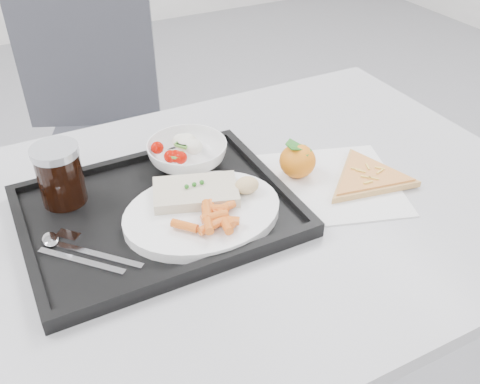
{
  "coord_description": "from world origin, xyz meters",
  "views": [
    {
      "loc": [
        -0.31,
        -0.38,
        1.33
      ],
      "look_at": [
        0.04,
        0.31,
        0.77
      ],
      "focal_mm": 40.0,
      "sensor_mm": 36.0,
      "label": 1
    }
  ],
  "objects_px": {
    "salad_bowl": "(187,154)",
    "tangerine": "(298,161)",
    "pizza_slice": "(368,177)",
    "table": "(222,237)",
    "chair": "(104,119)",
    "dinner_plate": "(202,213)",
    "cola_glass": "(60,174)",
    "tray": "(158,212)"
  },
  "relations": [
    {
      "from": "tray",
      "to": "dinner_plate",
      "type": "bearing_deg",
      "value": -42.08
    },
    {
      "from": "tangerine",
      "to": "pizza_slice",
      "type": "distance_m",
      "value": 0.14
    },
    {
      "from": "chair",
      "to": "salad_bowl",
      "type": "relative_size",
      "value": 6.11
    },
    {
      "from": "tray",
      "to": "pizza_slice",
      "type": "height_order",
      "value": "tray"
    },
    {
      "from": "table",
      "to": "dinner_plate",
      "type": "height_order",
      "value": "dinner_plate"
    },
    {
      "from": "cola_glass",
      "to": "tangerine",
      "type": "bearing_deg",
      "value": -14.18
    },
    {
      "from": "tray",
      "to": "dinner_plate",
      "type": "relative_size",
      "value": 1.67
    },
    {
      "from": "cola_glass",
      "to": "dinner_plate",
      "type": "bearing_deg",
      "value": -38.4
    },
    {
      "from": "pizza_slice",
      "to": "tray",
      "type": "bearing_deg",
      "value": 168.17
    },
    {
      "from": "salad_bowl",
      "to": "pizza_slice",
      "type": "relative_size",
      "value": 0.57
    },
    {
      "from": "cola_glass",
      "to": "salad_bowl",
      "type": "bearing_deg",
      "value": 1.97
    },
    {
      "from": "dinner_plate",
      "to": "pizza_slice",
      "type": "height_order",
      "value": "dinner_plate"
    },
    {
      "from": "table",
      "to": "dinner_plate",
      "type": "xyz_separation_m",
      "value": [
        -0.05,
        -0.02,
        0.09
      ]
    },
    {
      "from": "table",
      "to": "tangerine",
      "type": "bearing_deg",
      "value": 8.53
    },
    {
      "from": "table",
      "to": "chair",
      "type": "height_order",
      "value": "chair"
    },
    {
      "from": "table",
      "to": "tray",
      "type": "distance_m",
      "value": 0.13
    },
    {
      "from": "tray",
      "to": "pizza_slice",
      "type": "bearing_deg",
      "value": -11.83
    },
    {
      "from": "chair",
      "to": "table",
      "type": "bearing_deg",
      "value": -88.9
    },
    {
      "from": "dinner_plate",
      "to": "salad_bowl",
      "type": "xyz_separation_m",
      "value": [
        0.04,
        0.16,
        0.01
      ]
    },
    {
      "from": "tangerine",
      "to": "salad_bowl",
      "type": "bearing_deg",
      "value": 147.59
    },
    {
      "from": "chair",
      "to": "pizza_slice",
      "type": "xyz_separation_m",
      "value": [
        0.3,
        -0.88,
        0.22
      ]
    },
    {
      "from": "cola_glass",
      "to": "pizza_slice",
      "type": "relative_size",
      "value": 0.4
    },
    {
      "from": "salad_bowl",
      "to": "tangerine",
      "type": "distance_m",
      "value": 0.21
    },
    {
      "from": "table",
      "to": "pizza_slice",
      "type": "bearing_deg",
      "value": -10.27
    },
    {
      "from": "cola_glass",
      "to": "tangerine",
      "type": "relative_size",
      "value": 1.32
    },
    {
      "from": "chair",
      "to": "cola_glass",
      "type": "height_order",
      "value": "chair"
    },
    {
      "from": "tray",
      "to": "tangerine",
      "type": "xyz_separation_m",
      "value": [
        0.28,
        -0.0,
        0.03
      ]
    },
    {
      "from": "dinner_plate",
      "to": "tangerine",
      "type": "relative_size",
      "value": 3.3
    },
    {
      "from": "chair",
      "to": "cola_glass",
      "type": "bearing_deg",
      "value": -108.02
    },
    {
      "from": "tray",
      "to": "table",
      "type": "bearing_deg",
      "value": -15.84
    },
    {
      "from": "pizza_slice",
      "to": "tangerine",
      "type": "bearing_deg",
      "value": 144.92
    },
    {
      "from": "dinner_plate",
      "to": "cola_glass",
      "type": "xyz_separation_m",
      "value": [
        -0.19,
        0.15,
        0.05
      ]
    },
    {
      "from": "salad_bowl",
      "to": "tangerine",
      "type": "relative_size",
      "value": 1.86
    },
    {
      "from": "salad_bowl",
      "to": "pizza_slice",
      "type": "bearing_deg",
      "value": -33.44
    },
    {
      "from": "chair",
      "to": "tangerine",
      "type": "relative_size",
      "value": 11.37
    },
    {
      "from": "cola_glass",
      "to": "tray",
      "type": "bearing_deg",
      "value": -36.61
    },
    {
      "from": "pizza_slice",
      "to": "table",
      "type": "bearing_deg",
      "value": 169.73
    },
    {
      "from": "table",
      "to": "tangerine",
      "type": "xyz_separation_m",
      "value": [
        0.17,
        0.03,
        0.1
      ]
    },
    {
      "from": "tangerine",
      "to": "pizza_slice",
      "type": "bearing_deg",
      "value": -35.08
    },
    {
      "from": "tray",
      "to": "cola_glass",
      "type": "xyz_separation_m",
      "value": [
        -0.13,
        0.1,
        0.06
      ]
    },
    {
      "from": "chair",
      "to": "dinner_plate",
      "type": "distance_m",
      "value": 0.88
    },
    {
      "from": "table",
      "to": "salad_bowl",
      "type": "height_order",
      "value": "salad_bowl"
    }
  ]
}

